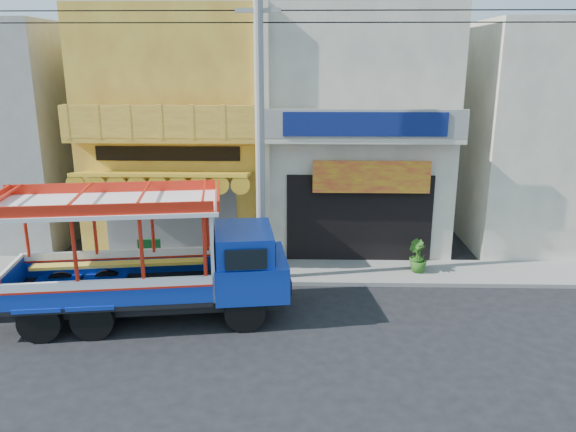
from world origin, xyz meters
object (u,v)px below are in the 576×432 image
Objects in this scene: utility_pole at (265,110)px; songthaew_truck at (166,258)px; green_sign at (150,258)px; potted_plant_c at (419,258)px; potted_plant_b at (416,255)px.

utility_pole is 3.79× the size of songthaew_truck.
songthaew_truck is at bearing -133.58° from utility_pole.
potted_plant_c is (8.17, 0.20, 0.00)m from green_sign.
potted_plant_b is at bearing -108.89° from potted_plant_c.
utility_pole reaches higher than potted_plant_b.
green_sign is at bearing 113.29° from songthaew_truck.
utility_pole is at bearing 79.55° from potted_plant_b.
utility_pole is 6.37m from potted_plant_b.
songthaew_truck is at bearing -66.71° from green_sign.
potted_plant_b is (6.85, 3.19, -1.00)m from songthaew_truck.
green_sign is 8.17m from potted_plant_c.
green_sign is 1.19× the size of potted_plant_c.
songthaew_truck reaches higher than green_sign.
utility_pole is 5.74m from green_sign.
songthaew_truck is 7.09× the size of green_sign.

